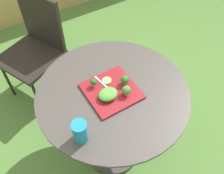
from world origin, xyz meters
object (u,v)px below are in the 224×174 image
object	(u,v)px
drinking_glass	(80,132)
fork	(105,86)
salad_plate	(111,91)
patio_chair	(36,42)

from	to	relation	value
drinking_glass	fork	size ratio (longest dim) A/B	0.81
salad_plate	drinking_glass	size ratio (longest dim) A/B	2.23
fork	salad_plate	bearing A→B (deg)	-71.48
salad_plate	drinking_glass	bearing A→B (deg)	-148.84
patio_chair	salad_plate	distance (m)	0.94
patio_chair	fork	world-z (taller)	patio_chair
salad_plate	fork	distance (m)	0.05
salad_plate	drinking_glass	xyz separation A→B (m)	(-0.28, -0.17, 0.05)
fork	patio_chair	bearing A→B (deg)	100.17
salad_plate	drinking_glass	world-z (taller)	drinking_glass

